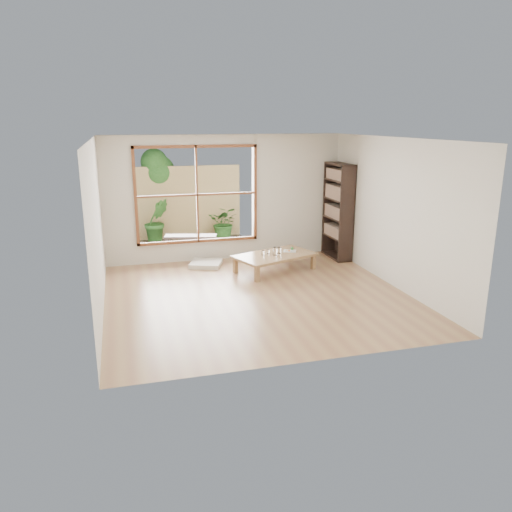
{
  "coord_description": "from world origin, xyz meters",
  "views": [
    {
      "loc": [
        -2.14,
        -7.71,
        2.88
      ],
      "look_at": [
        0.13,
        0.51,
        0.55
      ],
      "focal_mm": 35.0,
      "sensor_mm": 36.0,
      "label": 1
    }
  ],
  "objects_px": {
    "low_table": "(275,256)",
    "food_tray": "(290,250)",
    "garden_bench": "(191,238)",
    "bookshelf": "(338,211)"
  },
  "relations": [
    {
      "from": "low_table",
      "to": "garden_bench",
      "type": "distance_m",
      "value": 2.33
    },
    {
      "from": "bookshelf",
      "to": "garden_bench",
      "type": "xyz_separation_m",
      "value": [
        -2.98,
        1.26,
        -0.68
      ]
    },
    {
      "from": "food_tray",
      "to": "garden_bench",
      "type": "bearing_deg",
      "value": 158.06
    },
    {
      "from": "low_table",
      "to": "food_tray",
      "type": "xyz_separation_m",
      "value": [
        0.36,
        0.14,
        0.06
      ]
    },
    {
      "from": "low_table",
      "to": "garden_bench",
      "type": "height_order",
      "value": "garden_bench"
    },
    {
      "from": "bookshelf",
      "to": "food_tray",
      "type": "xyz_separation_m",
      "value": [
        -1.23,
        -0.48,
        -0.65
      ]
    },
    {
      "from": "low_table",
      "to": "food_tray",
      "type": "relative_size",
      "value": 5.88
    },
    {
      "from": "food_tray",
      "to": "bookshelf",
      "type": "bearing_deg",
      "value": 44.31
    },
    {
      "from": "low_table",
      "to": "bookshelf",
      "type": "relative_size",
      "value": 0.87
    },
    {
      "from": "low_table",
      "to": "garden_bench",
      "type": "bearing_deg",
      "value": 105.67
    }
  ]
}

